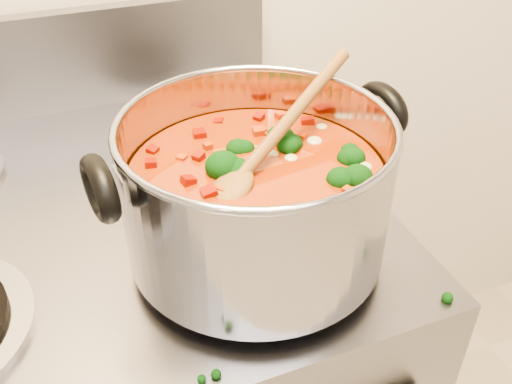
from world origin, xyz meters
TOP-DOWN VIEW (x-y plane):
  - stockpot at (0.25, 1.00)m, footprint 0.35×0.29m
  - wooden_spoon at (0.26, 1.01)m, footprint 0.23×0.16m
  - cooktop_crumbs at (0.17, 0.92)m, footprint 0.35×0.16m

SIDE VIEW (x-z plane):
  - cooktop_crumbs at x=0.17m, z-range 0.92..0.93m
  - stockpot at x=0.25m, z-range 0.92..1.09m
  - wooden_spoon at x=0.26m, z-range 1.01..1.10m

